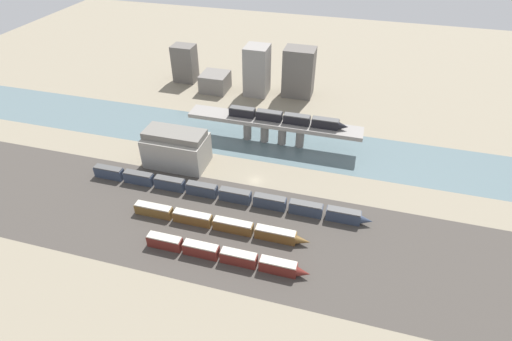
{
  "coord_description": "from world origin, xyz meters",
  "views": [
    {
      "loc": [
        28.83,
        -102.37,
        83.61
      ],
      "look_at": [
        0.0,
        0.57,
        3.85
      ],
      "focal_mm": 28.0,
      "sensor_mm": 36.0,
      "label": 1
    }
  ],
  "objects_px": {
    "train_yard_mid": "(217,223)",
    "warehouse_building": "(176,148)",
    "train_on_bridge": "(286,118)",
    "train_yard_near": "(224,255)",
    "train_yard_far": "(222,193)"
  },
  "relations": [
    {
      "from": "train_yard_far",
      "to": "warehouse_building",
      "type": "relative_size",
      "value": 4.32
    },
    {
      "from": "train_yard_far",
      "to": "warehouse_building",
      "type": "distance_m",
      "value": 26.1
    },
    {
      "from": "train_yard_near",
      "to": "train_yard_far",
      "type": "distance_m",
      "value": 25.54
    },
    {
      "from": "train_yard_far",
      "to": "train_yard_near",
      "type": "bearing_deg",
      "value": -69.16
    },
    {
      "from": "train_yard_far",
      "to": "warehouse_building",
      "type": "bearing_deg",
      "value": 146.92
    },
    {
      "from": "train_yard_mid",
      "to": "warehouse_building",
      "type": "relative_size",
      "value": 2.51
    },
    {
      "from": "train_on_bridge",
      "to": "train_yard_near",
      "type": "relative_size",
      "value": 0.98
    },
    {
      "from": "train_yard_mid",
      "to": "train_yard_far",
      "type": "relative_size",
      "value": 0.58
    },
    {
      "from": "train_yard_near",
      "to": "train_yard_far",
      "type": "bearing_deg",
      "value": 110.84
    },
    {
      "from": "train_yard_mid",
      "to": "train_on_bridge",
      "type": "bearing_deg",
      "value": 79.13
    },
    {
      "from": "train_yard_mid",
      "to": "warehouse_building",
      "type": "distance_m",
      "value": 36.83
    },
    {
      "from": "train_on_bridge",
      "to": "warehouse_building",
      "type": "relative_size",
      "value": 2.08
    },
    {
      "from": "train_yard_mid",
      "to": "warehouse_building",
      "type": "height_order",
      "value": "warehouse_building"
    },
    {
      "from": "train_on_bridge",
      "to": "train_yard_near",
      "type": "height_order",
      "value": "train_on_bridge"
    },
    {
      "from": "train_on_bridge",
      "to": "warehouse_building",
      "type": "xyz_separation_m",
      "value": [
        -34.27,
        -22.67,
        -5.05
      ]
    }
  ]
}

